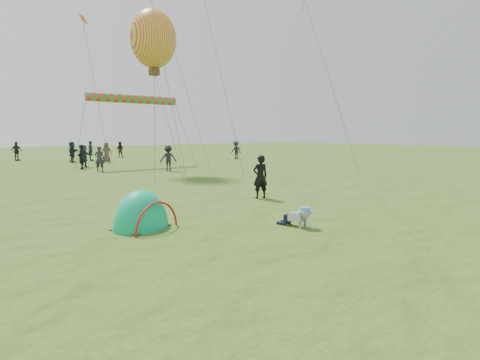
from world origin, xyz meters
TOP-DOWN VIEW (x-y plane):
  - ground at (0.00, 0.00)m, footprint 140.00×140.00m
  - crawling_toddler at (0.39, 0.05)m, footprint 0.66×0.83m
  - popup_tent at (-2.93, 2.49)m, footprint 1.89×1.73m
  - standing_adult at (2.47, 3.97)m, footprint 0.68×0.53m
  - crowd_person_1 at (7.25, 31.50)m, footprint 0.99×0.95m
  - crowd_person_2 at (-1.89, 32.54)m, footprint 1.09×0.84m
  - crowd_person_3 at (14.93, 21.78)m, footprint 0.93×1.25m
  - crowd_person_4 at (3.91, 25.61)m, footprint 0.98×0.86m
  - crowd_person_5 at (0.98, 21.64)m, footprint 1.54×1.24m
  - crowd_person_6 at (0.90, 17.96)m, footprint 0.71×0.62m
  - crowd_person_8 at (3.38, 28.27)m, footprint 0.62×1.10m
  - crowd_person_9 at (4.65, 15.70)m, footprint 1.24×0.99m
  - crowd_person_11 at (1.59, 27.34)m, footprint 1.40×1.61m
  - crowd_person_12 at (0.43, 20.39)m, footprint 0.46×0.65m
  - balloon_kite at (3.75, 15.55)m, footprint 2.84×2.84m
  - rainbow_tube_kite at (4.37, 20.53)m, footprint 6.76×0.64m
  - diamond_kite_0 at (3.46, 28.76)m, footprint 0.92×0.92m
  - diamond_kite_1 at (3.54, 16.69)m, footprint 1.17×1.17m
  - diamond_kite_5 at (6.42, 18.29)m, footprint 1.21×1.21m

SIDE VIEW (x-z plane):
  - ground at x=0.00m, z-range 0.00..0.00m
  - popup_tent at x=-2.93m, z-range -1.00..1.00m
  - crawling_toddler at x=0.39m, z-range 0.00..0.56m
  - crowd_person_1 at x=7.25m, z-range 0.00..1.61m
  - crowd_person_6 at x=0.90m, z-range 0.00..1.64m
  - standing_adult at x=2.47m, z-range 0.00..1.64m
  - crowd_person_5 at x=0.98m, z-range 0.00..1.64m
  - crowd_person_9 at x=4.65m, z-range 0.00..1.68m
  - crowd_person_12 at x=0.43m, z-range 0.00..1.68m
  - crowd_person_4 at x=3.91m, z-range 0.00..1.70m
  - crowd_person_2 at x=-1.89m, z-range 0.00..1.72m
  - crowd_person_3 at x=14.93m, z-range 0.00..1.72m
  - crowd_person_11 at x=1.59m, z-range 0.00..1.76m
  - crowd_person_8 at x=3.38m, z-range 0.00..1.78m
  - rainbow_tube_kite at x=4.37m, z-range 4.66..5.30m
  - balloon_kite at x=3.75m, z-range 6.05..10.02m
  - diamond_kite_1 at x=3.54m, z-range 8.62..9.58m
  - diamond_kite_5 at x=6.42m, z-range 8.92..9.91m
  - diamond_kite_0 at x=3.46m, z-range 11.99..12.75m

